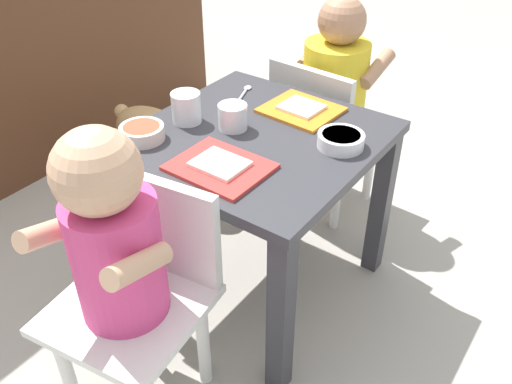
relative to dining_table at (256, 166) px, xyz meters
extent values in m
plane|color=#9E998E|center=(0.00, 0.00, -0.37)|extent=(7.00, 7.00, 0.00)
cube|color=#333338|center=(0.00, 0.00, 0.07)|extent=(0.54, 0.53, 0.03)
cube|color=#333338|center=(-0.24, -0.23, -0.16)|extent=(0.04, 0.04, 0.44)
cube|color=#333338|center=(0.24, -0.23, -0.16)|extent=(0.04, 0.04, 0.44)
cube|color=#333338|center=(-0.24, 0.23, -0.16)|extent=(0.04, 0.04, 0.44)
cube|color=#333338|center=(0.24, 0.23, -0.16)|extent=(0.04, 0.04, 0.44)
cube|color=silver|center=(-0.44, -0.01, -0.10)|extent=(0.32, 0.32, 0.02)
cube|color=silver|center=(-0.31, 0.01, 0.02)|extent=(0.06, 0.27, 0.22)
cylinder|color=#D83F7F|center=(-0.44, -0.01, 0.04)|extent=(0.17, 0.17, 0.25)
sphere|color=tan|center=(-0.45, -0.01, 0.23)|extent=(0.15, 0.15, 0.15)
cylinder|color=silver|center=(-0.55, 0.08, -0.24)|extent=(0.03, 0.03, 0.27)
cylinder|color=silver|center=(-0.36, 0.11, -0.24)|extent=(0.03, 0.03, 0.27)
cylinder|color=silver|center=(-0.33, -0.09, -0.24)|extent=(0.03, 0.03, 0.27)
cylinder|color=tan|center=(-0.50, 0.08, 0.10)|extent=(0.15, 0.06, 0.09)
cylinder|color=tan|center=(-0.48, -0.11, 0.10)|extent=(0.15, 0.06, 0.09)
cube|color=silver|center=(0.44, 0.03, -0.10)|extent=(0.30, 0.30, 0.02)
cube|color=silver|center=(0.31, 0.04, 0.02)|extent=(0.04, 0.27, 0.22)
cylinder|color=yellow|center=(0.44, 0.03, 0.04)|extent=(0.19, 0.19, 0.26)
sphere|color=#A87A5B|center=(0.45, 0.03, 0.23)|extent=(0.13, 0.13, 0.13)
cylinder|color=silver|center=(0.53, -0.07, -0.24)|extent=(0.03, 0.03, 0.27)
cylinder|color=silver|center=(0.55, 0.13, -0.24)|extent=(0.03, 0.03, 0.27)
cylinder|color=silver|center=(0.33, -0.06, -0.24)|extent=(0.03, 0.03, 0.27)
cylinder|color=silver|center=(0.35, 0.14, -0.24)|extent=(0.03, 0.03, 0.27)
cylinder|color=#A87A5B|center=(0.48, -0.07, 0.10)|extent=(0.15, 0.05, 0.09)
cylinder|color=#A87A5B|center=(0.50, 0.13, 0.10)|extent=(0.15, 0.05, 0.09)
ellipsoid|color=tan|center=(0.19, 0.56, -0.18)|extent=(0.18, 0.33, 0.17)
sphere|color=tan|center=(0.18, 0.38, -0.14)|extent=(0.11, 0.11, 0.11)
sphere|color=black|center=(0.18, 0.34, -0.14)|extent=(0.05, 0.05, 0.05)
torus|color=green|center=(0.19, 0.41, -0.15)|extent=(0.10, 0.03, 0.10)
sphere|color=tan|center=(0.20, 0.71, -0.15)|extent=(0.05, 0.05, 0.05)
cylinder|color=tan|center=(0.14, 0.47, -0.31)|extent=(0.04, 0.04, 0.12)
cylinder|color=tan|center=(0.24, 0.47, -0.31)|extent=(0.04, 0.04, 0.12)
cylinder|color=tan|center=(0.15, 0.65, -0.31)|extent=(0.04, 0.04, 0.12)
cylinder|color=tan|center=(0.25, 0.64, -0.31)|extent=(0.04, 0.04, 0.12)
cube|color=red|center=(-0.16, -0.02, 0.09)|extent=(0.16, 0.20, 0.01)
cube|color=white|center=(-0.16, -0.02, 0.10)|extent=(0.09, 0.11, 0.01)
cube|color=orange|center=(0.16, -0.02, 0.09)|extent=(0.17, 0.19, 0.01)
cube|color=white|center=(0.16, -0.02, 0.10)|extent=(0.09, 0.10, 0.01)
cylinder|color=white|center=(-0.01, 0.06, 0.12)|extent=(0.07, 0.07, 0.06)
cylinder|color=silver|center=(-0.01, 0.06, 0.10)|extent=(0.06, 0.06, 0.03)
cylinder|color=white|center=(-0.04, 0.17, 0.12)|extent=(0.07, 0.07, 0.07)
cylinder|color=silver|center=(-0.04, 0.17, 0.10)|extent=(0.06, 0.06, 0.04)
cylinder|color=silver|center=(-0.17, 0.20, 0.10)|extent=(0.10, 0.10, 0.03)
cylinder|color=#D84C33|center=(-0.17, 0.20, 0.12)|extent=(0.08, 0.08, 0.01)
cylinder|color=white|center=(0.07, -0.18, 0.10)|extent=(0.10, 0.10, 0.03)
cylinder|color=#B26633|center=(0.07, -0.18, 0.11)|extent=(0.09, 0.09, 0.01)
cylinder|color=silver|center=(0.15, 0.15, 0.09)|extent=(0.07, 0.03, 0.01)
ellipsoid|color=silver|center=(0.19, 0.16, 0.09)|extent=(0.03, 0.03, 0.01)
camera|label=1|loc=(-0.89, -0.64, 0.70)|focal=38.28mm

